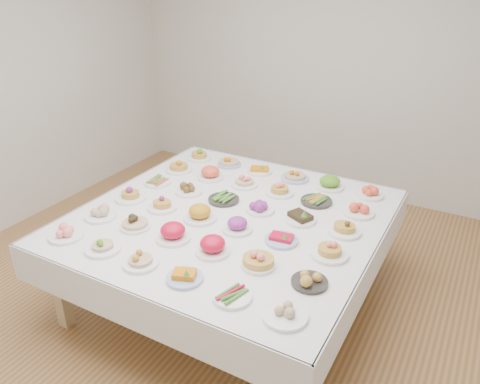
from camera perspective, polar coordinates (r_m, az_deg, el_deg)
The scene contains 38 objects.
room_envelope at distance 3.11m, azimuth -3.68°, elevation 14.38°, with size 5.02×5.02×2.81m.
display_table at distance 3.57m, azimuth -1.18°, elevation -3.75°, with size 2.20×2.20×0.75m.
dish_0 at distance 3.46m, azimuth -20.48°, elevation -4.58°, with size 0.24×0.24×0.10m.
dish_1 at distance 3.22m, azimuth -16.44°, elevation -6.02°, with size 0.24×0.24×0.12m.
dish_2 at distance 3.02m, azimuth -12.08°, elevation -7.77°, with size 0.22×0.22×0.12m.
dish_3 at distance 2.85m, azimuth -6.79°, elevation -10.00°, with size 0.22×0.22×0.09m.
dish_4 at distance 2.70m, azimuth -0.97°, elevation -12.41°, with size 0.24×0.22×0.06m.
dish_5 at distance 2.58m, azimuth 5.53°, elevation -14.17°, with size 0.25×0.25×0.11m.
dish_6 at distance 3.64m, azimuth -16.67°, elevation -2.35°, with size 0.23×0.23×0.10m.
dish_7 at distance 3.43m, azimuth -12.71°, elevation -3.40°, with size 0.22×0.22×0.13m.
dish_8 at distance 3.24m, azimuth -8.19°, elevation -4.70°, with size 0.24×0.24×0.14m.
dish_9 at distance 3.07m, azimuth -3.36°, elevation -6.49°, with size 0.22×0.22×0.13m.
dish_10 at distance 2.93m, azimuth 2.25°, elevation -7.98°, with size 0.22×0.21×0.14m.
dish_11 at distance 2.82m, azimuth 8.51°, elevation -10.25°, with size 0.23×0.23×0.10m.
dish_12 at distance 3.85m, azimuth -13.24°, elevation -0.07°, with size 0.25×0.25×0.13m.
dish_13 at distance 3.65m, azimuth -9.49°, elevation -1.33°, with size 0.22×0.22×0.12m.
dish_14 at distance 3.46m, azimuth -4.93°, elevation -2.29°, with size 0.24×0.24×0.15m.
dish_15 at distance 3.31m, azimuth -0.33°, elevation -3.93°, with size 0.21×0.21×0.12m.
dish_16 at distance 3.20m, azimuth 5.09°, elevation -5.49°, with size 0.23×0.23×0.10m.
dish_17 at distance 3.09m, azimuth 10.89°, elevation -6.77°, with size 0.25×0.25×0.13m.
dish_18 at distance 4.09m, azimuth -10.02°, elevation 1.28°, with size 0.22×0.22×0.05m.
dish_19 at distance 3.89m, azimuth -6.27°, elevation 0.39°, with size 0.22×0.22×0.09m.
dish_20 at distance 3.74m, azimuth -2.01°, elevation -0.74°, with size 0.24×0.24×0.06m.
dish_21 at distance 3.57m, azimuth 2.49°, elevation -1.74°, with size 0.21×0.21×0.10m.
dish_22 at distance 3.47m, azimuth 7.38°, elevation -2.79°, with size 0.24×0.23×0.11m.
dish_23 at distance 3.37m, azimuth 12.64°, elevation -4.02°, with size 0.23×0.23×0.13m.
dish_24 at distance 4.31m, azimuth -7.50°, elevation 3.30°, with size 0.24×0.24×0.13m.
dish_25 at distance 4.13m, azimuth -3.64°, elevation 2.33°, with size 0.22×0.22×0.12m.
dish_26 at distance 3.98m, azimuth 0.54°, elevation 1.52°, with size 0.23×0.23×0.12m.
dish_27 at distance 3.85m, azimuth 4.87°, elevation 0.47°, with size 0.22×0.22×0.12m.
dish_28 at distance 3.76m, azimuth 9.30°, elevation -0.98°, with size 0.25×0.25×0.06m.
dish_29 at distance 3.65m, azimuth 14.25°, elevation -1.87°, with size 0.24×0.24×0.11m.
dish_30 at distance 4.55m, azimuth -5.02°, elevation 4.85°, with size 0.25×0.23×0.15m.
dish_31 at distance 4.39m, azimuth -1.34°, elevation 4.01°, with size 0.22×0.22×0.13m.
dish_32 at distance 4.25m, azimuth 2.40°, elevation 2.84°, with size 0.22×0.22×0.09m.
dish_33 at distance 4.12m, azimuth 6.72°, elevation 2.36°, with size 0.24×0.24×0.14m.
dish_34 at distance 4.01m, azimuth 10.90°, elevation 1.27°, with size 0.24×0.24×0.13m.
dish_35 at distance 3.95m, azimuth 15.54°, elevation 0.14°, with size 0.22×0.22×0.11m.
Camera 1 is at (1.66, -2.56, 2.45)m, focal length 35.00 mm.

